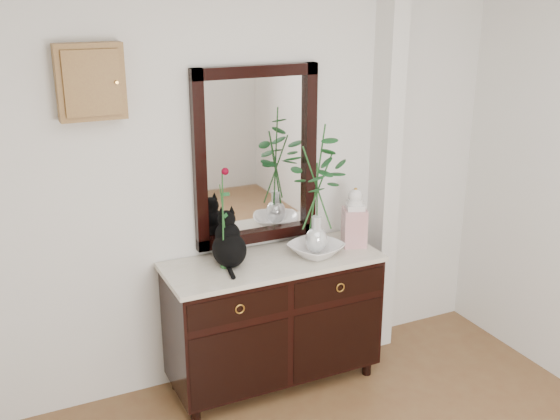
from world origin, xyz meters
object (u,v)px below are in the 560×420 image
sideboard (273,315)px  lotus_bowl (316,249)px  cat (229,239)px  ginger_jar (355,217)px

sideboard → lotus_bowl: bearing=-10.1°
cat → lotus_bowl: size_ratio=1.04×
sideboard → lotus_bowl: 0.50m
cat → lotus_bowl: 0.56m
lotus_bowl → sideboard: bearing=169.9°
sideboard → lotus_bowl: (0.27, -0.05, 0.41)m
sideboard → cat: size_ratio=4.02×
cat → lotus_bowl: (0.54, -0.09, -0.13)m
lotus_bowl → ginger_jar: size_ratio=0.82×
ginger_jar → lotus_bowl: bearing=-171.1°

